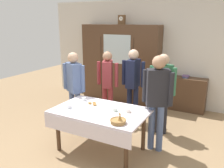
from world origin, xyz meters
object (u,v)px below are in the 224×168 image
object	(u,v)px
tea_cup_mid_left	(128,111)
tea_cup_mid_right	(69,107)
dining_table	(100,116)
mantel_clock	(122,20)
person_behind_table_left	(108,79)
person_near_right_end	(133,79)
bookshelf_low	(184,94)
bread_basket	(118,121)
person_by_cabinet	(74,83)
spoon_front_edge	(77,103)
person_behind_table_right	(157,95)
person_beside_shelf	(162,87)
wall_cabinet	(120,64)
spoon_back_edge	(133,118)
pastry_plate	(93,105)
book_stack	(186,76)
tea_cup_near_right	(115,110)
tea_cup_center	(84,99)

from	to	relation	value
tea_cup_mid_left	tea_cup_mid_right	bearing A→B (deg)	-161.70
dining_table	mantel_clock	size ratio (longest dim) A/B	6.48
person_behind_table_left	person_near_right_end	world-z (taller)	person_near_right_end
bookshelf_low	mantel_clock	bearing A→B (deg)	-178.29
tea_cup_mid_left	bread_basket	bearing A→B (deg)	-83.91
mantel_clock	person_by_cabinet	world-z (taller)	mantel_clock
person_behind_table_left	spoon_front_edge	bearing A→B (deg)	-90.38
person_behind_table_right	person_beside_shelf	distance (m)	0.66
person_behind_table_right	tea_cup_mid_right	bearing A→B (deg)	-153.57
spoon_front_edge	person_behind_table_right	bearing A→B (deg)	14.96
wall_cabinet	person_near_right_end	size ratio (longest dim) A/B	1.36
person_behind_table_right	spoon_back_edge	bearing A→B (deg)	-112.46
bookshelf_low	pastry_plate	distance (m)	2.73
bookshelf_low	book_stack	size ratio (longest dim) A/B	5.81
dining_table	tea_cup_mid_left	size ratio (longest dim) A/B	11.96
bread_basket	pastry_plate	distance (m)	0.86
bookshelf_low	bread_basket	bearing A→B (deg)	-96.89
wall_cabinet	tea_cup_near_right	distance (m)	2.76
tea_cup_mid_left	person_beside_shelf	distance (m)	1.04
tea_cup_mid_left	tea_cup_center	bearing A→B (deg)	172.21
book_stack	tea_cup_center	world-z (taller)	book_stack
tea_cup_near_right	person_behind_table_left	size ratio (longest dim) A/B	0.08
pastry_plate	person_beside_shelf	size ratio (longest dim) A/B	0.18
wall_cabinet	spoon_front_edge	world-z (taller)	wall_cabinet
mantel_clock	bookshelf_low	distance (m)	2.47
tea_cup_center	person_by_cabinet	bearing A→B (deg)	147.08
spoon_front_edge	spoon_back_edge	world-z (taller)	same
dining_table	wall_cabinet	world-z (taller)	wall_cabinet
person_beside_shelf	tea_cup_near_right	bearing A→B (deg)	-113.69
person_near_right_end	tea_cup_mid_right	bearing A→B (deg)	-107.41
mantel_clock	book_stack	size ratio (longest dim) A/B	1.36
mantel_clock	tea_cup_mid_right	distance (m)	3.12
wall_cabinet	spoon_back_edge	size ratio (longest dim) A/B	18.23
book_stack	tea_cup_center	size ratio (longest dim) A/B	1.35
bookshelf_low	tea_cup_near_right	size ratio (longest dim) A/B	7.87
bread_basket	tea_cup_near_right	bearing A→B (deg)	123.88
person_beside_shelf	spoon_back_edge	bearing A→B (deg)	-94.72
mantel_clock	person_beside_shelf	distance (m)	2.46
person_by_cabinet	person_near_right_end	distance (m)	1.25
person_by_cabinet	person_beside_shelf	xyz separation A→B (m)	(1.63, 0.59, 0.00)
bread_basket	person_behind_table_right	distance (m)	0.88
tea_cup_near_right	person_behind_table_right	distance (m)	0.74
tea_cup_near_right	person_beside_shelf	xyz separation A→B (m)	(0.46, 1.06, 0.19)
person_beside_shelf	person_behind_table_left	size ratio (longest dim) A/B	1.03
bread_basket	spoon_front_edge	bearing A→B (deg)	158.44
wall_cabinet	mantel_clock	xyz separation A→B (m)	(0.03, -0.00, 1.15)
wall_cabinet	person_by_cabinet	world-z (taller)	wall_cabinet
book_stack	spoon_front_edge	distance (m)	2.88
book_stack	person_behind_table_left	bearing A→B (deg)	-135.29
person_by_cabinet	tea_cup_near_right	bearing A→B (deg)	-21.88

